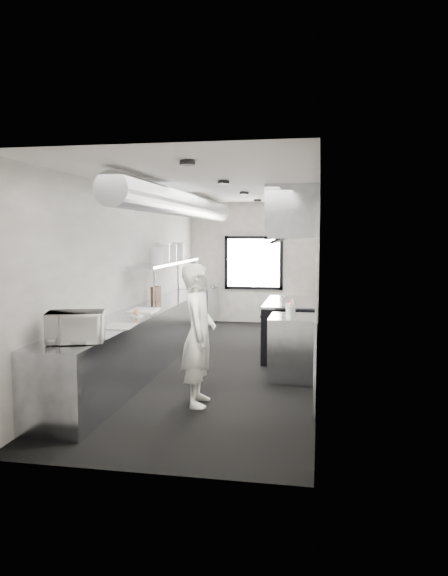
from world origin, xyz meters
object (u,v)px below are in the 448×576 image
at_px(range, 290,329).
at_px(bottle_station, 292,347).
at_px(exhaust_hood, 295,214).
at_px(squeeze_bottle_e, 293,307).
at_px(plate_stack_b, 163,253).
at_px(plate_stack_d, 178,251).
at_px(deli_tub_b, 72,330).
at_px(plate_stack_c, 171,253).
at_px(prep_counter, 144,339).
at_px(squeeze_bottle_c, 288,310).
at_px(squeeze_bottle_a, 291,313).
at_px(cutting_board, 144,310).
at_px(deli_tub_a, 74,332).
at_px(line_cook, 199,335).
at_px(squeeze_bottle_d, 290,308).
at_px(plate_stack_a, 157,255).
at_px(far_work_table, 198,307).
at_px(squeeze_bottle_b, 291,311).
at_px(small_plate, 137,316).
at_px(microwave, 76,327).
at_px(pass_shelf, 168,264).
at_px(knife_block, 156,294).

xyz_separation_m(range, bottle_station, (0.11, -1.40, -0.02)).
xyz_separation_m(exhaust_hood, squeeze_bottle_e, (0.04, -1.11, -1.39)).
relative_size(plate_stack_b, plate_stack_d, 0.99).
height_order(deli_tub_b, plate_stack_c, plate_stack_c).
distance_m(prep_counter, squeeze_bottle_c, 2.31).
distance_m(prep_counter, squeeze_bottle_a, 2.39).
bearing_deg(cutting_board, deli_tub_a, -93.67).
relative_size(line_cook, squeeze_bottle_d, 9.71).
xyz_separation_m(plate_stack_a, squeeze_bottle_d, (2.28, -0.86, -0.72)).
xyz_separation_m(deli_tub_a, squeeze_bottle_d, (2.35, 2.12, 0.04)).
xyz_separation_m(plate_stack_b, plate_stack_c, (0.04, 0.39, -0.01)).
relative_size(far_work_table, squeeze_bottle_b, 5.97).
distance_m(exhaust_hood, small_plate, 3.17).
bearing_deg(plate_stack_b, line_cook, -65.48).
relative_size(far_work_table, line_cook, 0.70).
bearing_deg(microwave, plate_stack_a, 73.26).
height_order(exhaust_hood, range, exhaust_hood).
relative_size(small_plate, squeeze_bottle_d, 1.07).
relative_size(far_work_table, deli_tub_b, 8.64).
height_order(microwave, plate_stack_c, plate_stack_c).
relative_size(microwave, squeeze_bottle_d, 3.14).
relative_size(deli_tub_a, plate_stack_d, 0.38).
relative_size(plate_stack_b, squeeze_bottle_d, 1.89).
height_order(line_cook, squeeze_bottle_b, line_cook).
distance_m(small_plate, plate_stack_d, 3.01).
bearing_deg(squeeze_bottle_c, squeeze_bottle_e, 80.95).
distance_m(pass_shelf, plate_stack_c, 0.28).
bearing_deg(plate_stack_a, range, 8.83).
relative_size(range, cutting_board, 3.01).
xyz_separation_m(squeeze_bottle_b, squeeze_bottle_e, (0.01, 0.44, -0.00)).
bearing_deg(squeeze_bottle_c, knife_block, 150.35).
xyz_separation_m(prep_counter, deli_tub_a, (-0.10, -2.12, 0.50)).
relative_size(deli_tub_a, plate_stack_a, 0.47).
bearing_deg(deli_tub_a, squeeze_bottle_d, 42.00).
bearing_deg(far_work_table, knife_block, -93.32).
xyz_separation_m(plate_stack_d, squeeze_bottle_e, (2.34, -2.19, -0.74)).
bearing_deg(microwave, small_plate, 70.05).
xyz_separation_m(plate_stack_a, squeeze_bottle_b, (2.32, -1.20, -0.71)).
xyz_separation_m(microwave, plate_stack_d, (-0.13, 4.71, 0.67)).
distance_m(range, cutting_board, 2.54).
xyz_separation_m(plate_stack_a, squeeze_bottle_e, (2.32, -0.77, -0.71)).
bearing_deg(range, knife_block, -177.98).
bearing_deg(exhaust_hood, plate_stack_d, 154.94).
height_order(far_work_table, squeeze_bottle_b, squeeze_bottle_b).
distance_m(bottle_station, far_work_table, 4.53).
bearing_deg(microwave, squeeze_bottle_e, 30.12).
relative_size(line_cook, squeeze_bottle_b, 8.53).
bearing_deg(deli_tub_a, prep_counter, 87.22).
bearing_deg(microwave, plate_stack_d, 72.83).
bearing_deg(plate_stack_b, pass_shelf, 78.36).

